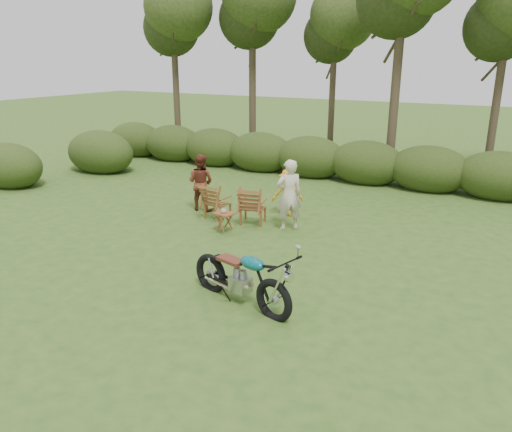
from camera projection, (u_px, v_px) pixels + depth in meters
The scene contains 10 objects.
ground at pixel (220, 285), 9.18m from camera, with size 80.00×80.00×0.00m, color #2D4E1A.
tree_line at pixel (396, 63), 15.92m from camera, with size 22.52×11.62×8.14m.
motorcycle at pixel (241, 302), 8.54m from camera, with size 2.12×0.81×1.21m, color #0B9299, non-canonical shape.
lawn_chair_right at pixel (253, 223), 12.58m from camera, with size 0.66×0.66×0.95m, color brown, non-canonical shape.
lawn_chair_left at pixel (218, 218), 12.98m from camera, with size 0.64×0.64×0.93m, color #5A3516, non-canonical shape.
side_table at pixel (224, 222), 11.87m from camera, with size 0.47×0.40×0.49m, color brown, non-canonical shape.
cup at pixel (224, 211), 11.77m from camera, with size 0.13×0.13×0.10m, color beige.
adult_a at pixel (288, 229), 12.13m from camera, with size 0.63×0.41×1.73m, color beige.
adult_b at pixel (202, 210), 13.69m from camera, with size 0.75×0.58×1.54m, color maroon.
child at pixel (287, 216), 13.17m from camera, with size 0.80×0.46×1.25m, color orange.
Camera 1 is at (4.59, -7.01, 4.02)m, focal length 35.00 mm.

